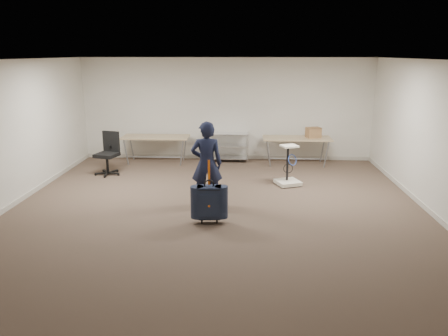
{
  "coord_description": "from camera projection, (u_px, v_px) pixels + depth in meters",
  "views": [
    {
      "loc": [
        0.54,
        -7.56,
        2.92
      ],
      "look_at": [
        0.14,
        0.3,
        0.84
      ],
      "focal_mm": 35.0,
      "sensor_mm": 36.0,
      "label": 1
    }
  ],
  "objects": [
    {
      "name": "ground",
      "position": [
        216.0,
        216.0,
        8.07
      ],
      "size": [
        9.0,
        9.0,
        0.0
      ],
      "primitive_type": "plane",
      "color": "#48382B",
      "rests_on": "ground"
    },
    {
      "name": "room_shell",
      "position": [
        220.0,
        190.0,
        9.39
      ],
      "size": [
        8.0,
        9.0,
        9.0
      ],
      "color": "beige",
      "rests_on": "ground"
    },
    {
      "name": "folding_table_left",
      "position": [
        156.0,
        138.0,
        11.8
      ],
      "size": [
        1.8,
        0.75,
        0.73
      ],
      "color": "tan",
      "rests_on": "ground"
    },
    {
      "name": "folding_table_right",
      "position": [
        297.0,
        140.0,
        11.62
      ],
      "size": [
        1.8,
        0.75,
        0.73
      ],
      "color": "tan",
      "rests_on": "ground"
    },
    {
      "name": "wire_shelf",
      "position": [
        226.0,
        146.0,
        12.01
      ],
      "size": [
        1.22,
        0.47,
        0.8
      ],
      "color": "silver",
      "rests_on": "ground"
    },
    {
      "name": "person",
      "position": [
        207.0,
        164.0,
        8.45
      ],
      "size": [
        0.64,
        0.45,
        1.67
      ],
      "primitive_type": "imported",
      "rotation": [
        0.0,
        0.0,
        3.23
      ],
      "color": "black",
      "rests_on": "ground"
    },
    {
      "name": "suitcase",
      "position": [
        209.0,
        202.0,
        7.62
      ],
      "size": [
        0.43,
        0.27,
        1.14
      ],
      "color": "black",
      "rests_on": "ground"
    },
    {
      "name": "office_chair",
      "position": [
        108.0,
        162.0,
        10.75
      ],
      "size": [
        0.64,
        0.64,
        1.05
      ],
      "color": "black",
      "rests_on": "ground"
    },
    {
      "name": "equipment_cart",
      "position": [
        288.0,
        175.0,
        9.89
      ],
      "size": [
        0.65,
        0.65,
        0.92
      ],
      "color": "beige",
      "rests_on": "ground"
    },
    {
      "name": "cardboard_box",
      "position": [
        313.0,
        132.0,
        11.59
      ],
      "size": [
        0.42,
        0.36,
        0.27
      ],
      "primitive_type": "cube",
      "rotation": [
        0.0,
        0.0,
        0.3
      ],
      "color": "#987446",
      "rests_on": "folding_table_right"
    }
  ]
}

